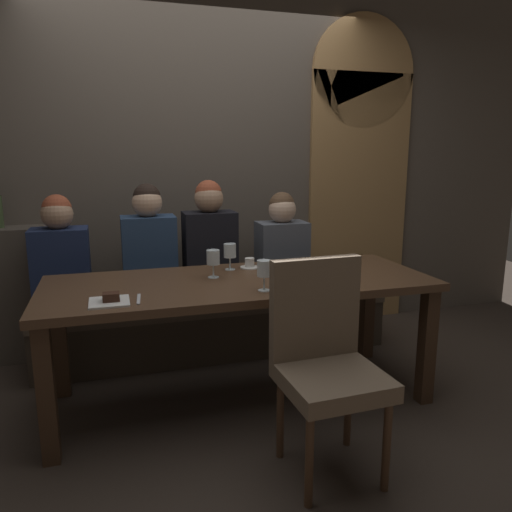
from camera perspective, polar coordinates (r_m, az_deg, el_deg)
name	(u,v)px	position (r m, az deg, el deg)	size (l,w,h in m)	color
ground	(241,398)	(3.09, -1.73, -16.12)	(9.00, 9.00, 0.00)	#382D26
back_wall_tiled	(200,147)	(3.92, -6.56, 12.51)	(6.00, 0.12, 3.00)	brown
arched_door	(360,163)	(4.31, 11.94, 10.48)	(0.90, 0.05, 2.55)	olive
dining_table	(241,294)	(2.85, -1.81, -4.45)	(2.20, 0.84, 0.74)	#412B1C
banquette_bench	(216,324)	(3.63, -4.62, -7.88)	(2.50, 0.44, 0.45)	#40352A
chair_near_side	(325,353)	(2.30, 8.00, -11.07)	(0.46, 0.46, 0.98)	#4C3321
diner_redhead	(60,255)	(3.44, -21.77, 0.12)	(0.36, 0.24, 0.74)	#192342
diner_bearded	(149,246)	(3.42, -12.31, 1.14)	(0.36, 0.24, 0.80)	navy
diner_far_end	(210,242)	(3.46, -5.40, 1.61)	(0.36, 0.24, 0.82)	black
diner_near_end	(282,244)	(3.61, 3.02, 1.35)	(0.36, 0.24, 0.73)	#4C515B
wine_glass_far_right	(213,258)	(2.85, -5.00, -0.24)	(0.08, 0.08, 0.16)	silver
wine_glass_end_right	(230,252)	(3.04, -2.99, 0.48)	(0.08, 0.08, 0.16)	silver
wine_glass_near_left	(264,269)	(2.57, 0.96, -1.55)	(0.08, 0.08, 0.16)	silver
espresso_cup	(250,264)	(3.09, -0.74, -0.93)	(0.12, 0.12, 0.06)	white
dessert_plate	(110,300)	(2.49, -16.61, -4.93)	(0.19, 0.19, 0.05)	white
fork_on_table	(139,299)	(2.51, -13.47, -4.89)	(0.02, 0.17, 0.01)	silver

